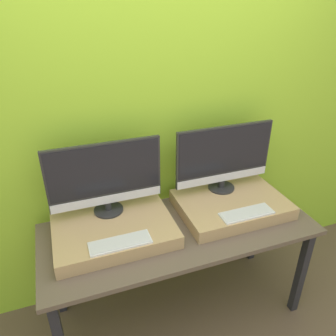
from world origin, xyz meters
The scene contains 8 objects.
wall_back centered at (0.00, 0.75, 1.30)m, with size 8.00×0.04×2.60m.
workbench centered at (0.00, 0.34, 0.66)m, with size 1.69×0.68×0.74m.
wooden_riser_left centered at (-0.39, 0.40, 0.78)m, with size 0.70×0.50×0.08m.
monitor_left centered at (-0.39, 0.55, 1.07)m, with size 0.68×0.18×0.46m.
keyboard_left centered at (-0.39, 0.22, 0.83)m, with size 0.34×0.11×0.01m.
wooden_riser_right centered at (0.39, 0.40, 0.78)m, with size 0.70×0.50×0.08m.
monitor_right centered at (0.39, 0.55, 1.07)m, with size 0.68×0.18×0.46m.
keyboard_right centered at (0.39, 0.22, 0.83)m, with size 0.34×0.11×0.01m.
Camera 1 is at (-0.62, -1.16, 2.02)m, focal length 35.00 mm.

